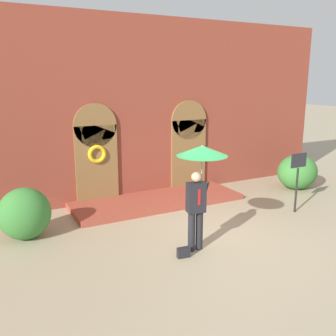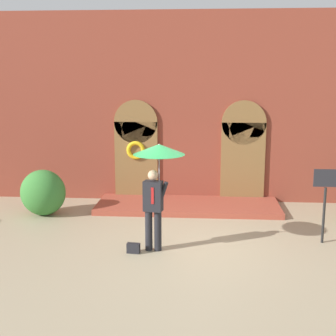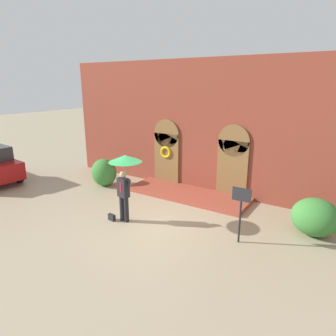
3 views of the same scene
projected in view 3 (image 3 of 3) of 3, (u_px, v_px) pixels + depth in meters
ground_plane at (144, 223)px, 10.22m from camera, size 80.00×80.00×0.00m
building_facade at (201, 130)px, 12.85m from camera, size 14.00×2.30×5.60m
person_with_umbrella at (125, 168)px, 9.81m from camera, size 1.10×1.10×2.36m
handbag at (112, 217)px, 10.40m from camera, size 0.29×0.15×0.22m
sign_post at (241, 206)px, 8.69m from camera, size 0.56×0.06×1.72m
shrub_left at (104, 172)px, 13.84m from camera, size 1.23×1.06×1.26m
shrub_right at (315, 217)px, 9.28m from camera, size 1.44×1.22×1.20m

